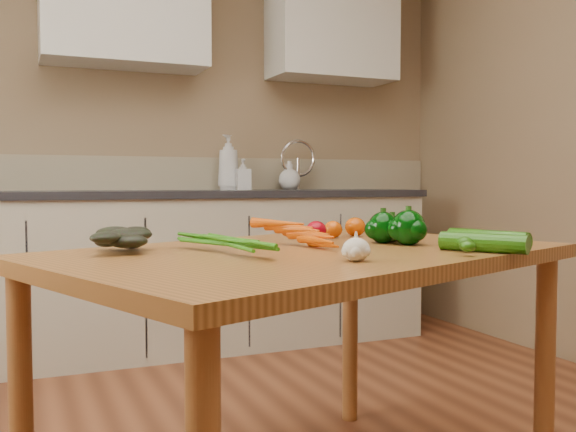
{
  "coord_description": "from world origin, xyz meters",
  "views": [
    {
      "loc": [
        -0.69,
        -1.38,
        0.95
      ],
      "look_at": [
        0.11,
        0.49,
        0.84
      ],
      "focal_mm": 40.0,
      "sensor_mm": 36.0,
      "label": 1
    }
  ],
  "objects_px": {
    "soap_bottle_b": "(243,174)",
    "table": "(307,279)",
    "soap_bottle_c": "(289,175)",
    "tomato_a": "(316,231)",
    "tomato_b": "(333,229)",
    "zucchini_b": "(483,243)",
    "soap_bottle_a": "(228,162)",
    "leafy_greens": "(119,233)",
    "tomato_c": "(355,227)",
    "carrot_bunch": "(277,236)",
    "pepper_c": "(408,228)",
    "zucchini_a": "(488,240)",
    "pepper_a": "(383,228)",
    "pepper_b": "(392,229)",
    "garlic_bulb": "(356,250)"
  },
  "relations": [
    {
      "from": "soap_bottle_b",
      "to": "table",
      "type": "bearing_deg",
      "value": -98.71
    },
    {
      "from": "soap_bottle_c",
      "to": "tomato_a",
      "type": "xyz_separation_m",
      "value": [
        -0.72,
        -1.89,
        -0.2
      ]
    },
    {
      "from": "soap_bottle_b",
      "to": "tomato_b",
      "type": "xyz_separation_m",
      "value": [
        -0.28,
        -1.73,
        -0.21
      ]
    },
    {
      "from": "soap_bottle_b",
      "to": "zucchini_b",
      "type": "xyz_separation_m",
      "value": [
        -0.11,
        -2.28,
        -0.21
      ]
    },
    {
      "from": "soap_bottle_a",
      "to": "leafy_greens",
      "type": "distance_m",
      "value": 2.2
    },
    {
      "from": "soap_bottle_a",
      "to": "tomato_c",
      "type": "bearing_deg",
      "value": -47.97
    },
    {
      "from": "leafy_greens",
      "to": "zucchini_b",
      "type": "distance_m",
      "value": 0.97
    },
    {
      "from": "carrot_bunch",
      "to": "leafy_greens",
      "type": "distance_m",
      "value": 0.43
    },
    {
      "from": "soap_bottle_c",
      "to": "pepper_c",
      "type": "xyz_separation_m",
      "value": [
        -0.53,
        -2.14,
        -0.18
      ]
    },
    {
      "from": "soap_bottle_a",
      "to": "leafy_greens",
      "type": "height_order",
      "value": "soap_bottle_a"
    },
    {
      "from": "carrot_bunch",
      "to": "zucchini_a",
      "type": "relative_size",
      "value": 1.11
    },
    {
      "from": "zucchini_a",
      "to": "tomato_b",
      "type": "bearing_deg",
      "value": 115.08
    },
    {
      "from": "soap_bottle_b",
      "to": "tomato_c",
      "type": "distance_m",
      "value": 1.72
    },
    {
      "from": "soap_bottle_b",
      "to": "leafy_greens",
      "type": "relative_size",
      "value": 0.93
    },
    {
      "from": "soap_bottle_b",
      "to": "zucchini_b",
      "type": "relative_size",
      "value": 0.8
    },
    {
      "from": "zucchini_a",
      "to": "tomato_c",
      "type": "bearing_deg",
      "value": 104.0
    },
    {
      "from": "tomato_c",
      "to": "table",
      "type": "bearing_deg",
      "value": -135.89
    },
    {
      "from": "leafy_greens",
      "to": "pepper_c",
      "type": "distance_m",
      "value": 0.84
    },
    {
      "from": "table",
      "to": "soap_bottle_b",
      "type": "distance_m",
      "value": 2.11
    },
    {
      "from": "pepper_a",
      "to": "tomato_b",
      "type": "relative_size",
      "value": 1.51
    },
    {
      "from": "soap_bottle_c",
      "to": "tomato_b",
      "type": "relative_size",
      "value": 2.88
    },
    {
      "from": "leafy_greens",
      "to": "zucchini_a",
      "type": "bearing_deg",
      "value": -18.65
    },
    {
      "from": "pepper_a",
      "to": "pepper_c",
      "type": "xyz_separation_m",
      "value": [
        0.04,
        -0.08,
        0.0
      ]
    },
    {
      "from": "soap_bottle_b",
      "to": "zucchini_a",
      "type": "distance_m",
      "value": 2.23
    },
    {
      "from": "pepper_a",
      "to": "zucchini_a",
      "type": "relative_size",
      "value": 0.4
    },
    {
      "from": "pepper_b",
      "to": "carrot_bunch",
      "type": "bearing_deg",
      "value": -169.82
    },
    {
      "from": "tomato_b",
      "to": "soap_bottle_c",
      "type": "bearing_deg",
      "value": 71.1
    },
    {
      "from": "soap_bottle_c",
      "to": "pepper_c",
      "type": "bearing_deg",
      "value": 84.83
    },
    {
      "from": "tomato_b",
      "to": "pepper_a",
      "type": "bearing_deg",
      "value": -74.72
    },
    {
      "from": "tomato_b",
      "to": "leafy_greens",
      "type": "bearing_deg",
      "value": -166.83
    },
    {
      "from": "soap_bottle_c",
      "to": "tomato_a",
      "type": "relative_size",
      "value": 2.65
    },
    {
      "from": "soap_bottle_c",
      "to": "leafy_greens",
      "type": "bearing_deg",
      "value": 64.69
    },
    {
      "from": "carrot_bunch",
      "to": "tomato_a",
      "type": "bearing_deg",
      "value": 21.81
    },
    {
      "from": "leafy_greens",
      "to": "tomato_a",
      "type": "bearing_deg",
      "value": 10.4
    },
    {
      "from": "garlic_bulb",
      "to": "tomato_b",
      "type": "height_order",
      "value": "tomato_b"
    },
    {
      "from": "carrot_bunch",
      "to": "tomato_c",
      "type": "distance_m",
      "value": 0.49
    },
    {
      "from": "tomato_b",
      "to": "pepper_c",
      "type": "bearing_deg",
      "value": -72.19
    },
    {
      "from": "leafy_greens",
      "to": "pepper_a",
      "type": "bearing_deg",
      "value": -3.62
    },
    {
      "from": "garlic_bulb",
      "to": "pepper_b",
      "type": "relative_size",
      "value": 0.83
    },
    {
      "from": "leafy_greens",
      "to": "carrot_bunch",
      "type": "bearing_deg",
      "value": -10.77
    },
    {
      "from": "soap_bottle_c",
      "to": "tomato_c",
      "type": "distance_m",
      "value": 1.89
    },
    {
      "from": "soap_bottle_c",
      "to": "pepper_a",
      "type": "height_order",
      "value": "soap_bottle_c"
    },
    {
      "from": "table",
      "to": "pepper_c",
      "type": "xyz_separation_m",
      "value": [
        0.33,
        -0.01,
        0.14
      ]
    },
    {
      "from": "tomato_b",
      "to": "zucchini_b",
      "type": "distance_m",
      "value": 0.58
    },
    {
      "from": "garlic_bulb",
      "to": "tomato_c",
      "type": "bearing_deg",
      "value": 61.06
    },
    {
      "from": "leafy_greens",
      "to": "tomato_b",
      "type": "height_order",
      "value": "leafy_greens"
    },
    {
      "from": "leafy_greens",
      "to": "pepper_b",
      "type": "height_order",
      "value": "leafy_greens"
    },
    {
      "from": "leafy_greens",
      "to": "tomato_c",
      "type": "bearing_deg",
      "value": 13.51
    },
    {
      "from": "soap_bottle_b",
      "to": "pepper_b",
      "type": "height_order",
      "value": "soap_bottle_b"
    },
    {
      "from": "soap_bottle_b",
      "to": "pepper_c",
      "type": "height_order",
      "value": "soap_bottle_b"
    }
  ]
}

